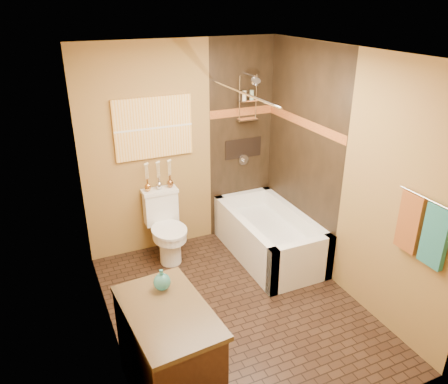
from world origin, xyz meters
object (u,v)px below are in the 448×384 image
vanity (169,354)px  toilet (166,227)px  bathtub (269,239)px  sunset_painting (153,128)px

vanity → toilet: bearing=68.7°
bathtub → toilet: (-1.14, 0.45, 0.20)m
bathtub → toilet: toilet is taller
sunset_painting → vanity: (-0.58, -2.22, -1.13)m
toilet → bathtub: bearing=-21.4°
bathtub → toilet: bearing=158.3°
sunset_painting → toilet: size_ratio=1.09×
sunset_painting → vanity: size_ratio=0.91×
bathtub → sunset_painting: bearing=147.6°
bathtub → vanity: 2.29m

